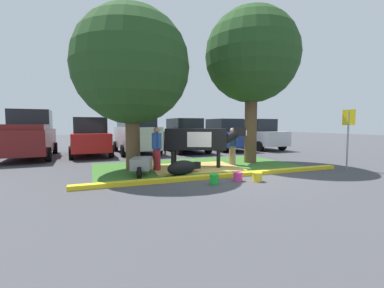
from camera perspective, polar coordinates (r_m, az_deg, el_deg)
ground_plane at (r=8.69m, az=9.30°, el=-6.67°), size 80.00×80.00×0.00m
grass_island at (r=10.25m, az=1.27°, el=-4.89°), size 7.80×4.29×0.02m
curb_yellow at (r=8.21m, az=7.52°, el=-6.87°), size 9.00×0.24×0.12m
hay_bedding at (r=9.80m, az=0.65°, el=-5.23°), size 3.38×2.64×0.04m
shade_tree_left at (r=9.74m, az=-13.19°, el=16.30°), size 4.10×4.10×5.76m
shade_tree_right at (r=11.76m, az=13.06°, el=18.30°), size 3.94×3.94×6.53m
cow_holstein at (r=9.90m, az=1.49°, el=1.03°), size 2.94×1.78×1.54m
calf_lying at (r=8.49m, az=-2.08°, el=-5.24°), size 1.33×0.80×0.48m
person_handler at (r=9.14m, az=-7.78°, el=-0.82°), size 0.34×0.53×1.56m
person_visitor_near at (r=10.60m, az=8.90°, el=-0.28°), size 0.34×0.51×1.52m
wheelbarrow at (r=8.49m, az=-11.06°, el=-4.30°), size 0.96×1.60×0.63m
parking_sign at (r=10.98m, az=31.21°, el=3.14°), size 0.12×0.44×2.19m
bucket_green at (r=7.22m, az=4.90°, el=-7.69°), size 0.27×0.27×0.28m
bucket_pink at (r=7.72m, az=10.07°, el=-7.04°), size 0.29×0.29×0.26m
bucket_yellow at (r=7.78m, az=14.18°, el=-6.98°), size 0.30×0.30×0.27m
pickup_truck_maroon at (r=15.13m, az=-32.30°, el=1.60°), size 2.37×5.47×2.42m
sedan_red at (r=14.85m, az=-21.53°, el=1.42°), size 2.15×4.46×2.02m
suv_dark_grey at (r=15.24m, az=-12.30°, el=2.75°), size 2.25×4.67×2.52m
hatchback_white at (r=15.68m, az=-1.71°, el=1.85°), size 2.15×4.46×2.02m
sedan_blue at (r=16.99m, az=7.03°, el=2.00°), size 2.15×4.46×2.02m
sedan_silver at (r=18.10m, az=14.13°, el=2.04°), size 2.15×4.46×2.02m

